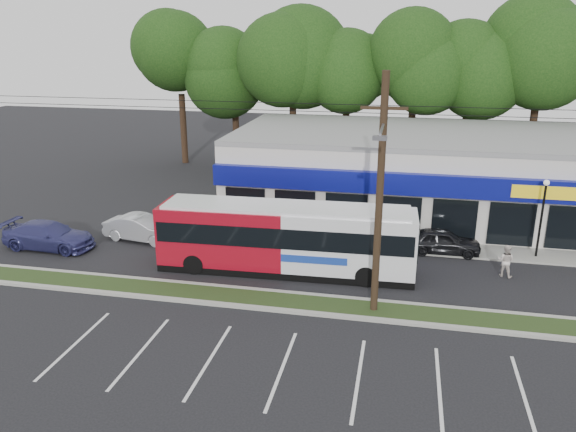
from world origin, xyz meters
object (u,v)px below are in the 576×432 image
(utility_pole, at_px, (376,189))
(pedestrian_a, at_px, (363,238))
(lamp_post, at_px, (543,210))
(car_blue, at_px, (49,235))
(pedestrian_b, at_px, (506,261))
(car_dark, at_px, (443,241))
(car_silver, at_px, (142,228))
(metrobus, at_px, (286,237))

(utility_pole, distance_m, pedestrian_a, 8.20)
(utility_pole, bearing_deg, pedestrian_a, 97.04)
(lamp_post, distance_m, pedestrian_a, 9.26)
(car_blue, relative_size, pedestrian_b, 3.13)
(car_dark, bearing_deg, car_silver, 94.16)
(car_blue, bearing_deg, utility_pole, -101.02)
(lamp_post, height_order, car_dark, lamp_post)
(car_silver, distance_m, car_blue, 4.97)
(car_silver, height_order, pedestrian_a, pedestrian_a)
(lamp_post, relative_size, car_dark, 1.07)
(metrobus, bearing_deg, car_dark, 25.32)
(utility_pole, xyz_separation_m, pedestrian_b, (6.17, 5.07, -4.61))
(car_blue, distance_m, pedestrian_b, 23.99)
(car_dark, relative_size, pedestrian_b, 2.46)
(pedestrian_a, distance_m, pedestrian_b, 7.20)
(metrobus, bearing_deg, utility_pole, -41.02)
(utility_pole, height_order, pedestrian_a, utility_pole)
(lamp_post, height_order, car_blue, lamp_post)
(car_silver, height_order, car_blue, car_blue)
(lamp_post, xyz_separation_m, car_blue, (-25.96, -4.00, -1.94))
(metrobus, relative_size, pedestrian_a, 7.79)
(lamp_post, xyz_separation_m, car_silver, (-21.51, -1.80, -1.95))
(metrobus, xyz_separation_m, car_blue, (-13.38, 0.30, -1.06))
(car_blue, bearing_deg, pedestrian_b, -85.87)
(pedestrian_a, bearing_deg, car_silver, -11.55)
(car_blue, bearing_deg, pedestrian_a, -79.15)
(car_silver, xyz_separation_m, pedestrian_a, (12.51, 0.67, 0.09))
(utility_pole, xyz_separation_m, pedestrian_a, (-0.83, 6.74, -4.60))
(utility_pole, height_order, lamp_post, utility_pole)
(utility_pole, bearing_deg, car_dark, 66.18)
(car_silver, distance_m, pedestrian_b, 19.53)
(metrobus, bearing_deg, pedestrian_a, 39.55)
(pedestrian_b, bearing_deg, pedestrian_a, 8.17)
(car_blue, xyz_separation_m, pedestrian_b, (23.96, 1.20, 0.07))
(lamp_post, relative_size, car_silver, 0.97)
(utility_pole, height_order, car_silver, utility_pole)
(metrobus, bearing_deg, pedestrian_b, 6.10)
(lamp_post, height_order, pedestrian_b, lamp_post)
(car_silver, relative_size, pedestrian_a, 2.70)
(car_dark, distance_m, car_silver, 16.75)
(car_blue, height_order, pedestrian_a, pedestrian_a)
(utility_pole, height_order, pedestrian_b, utility_pole)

